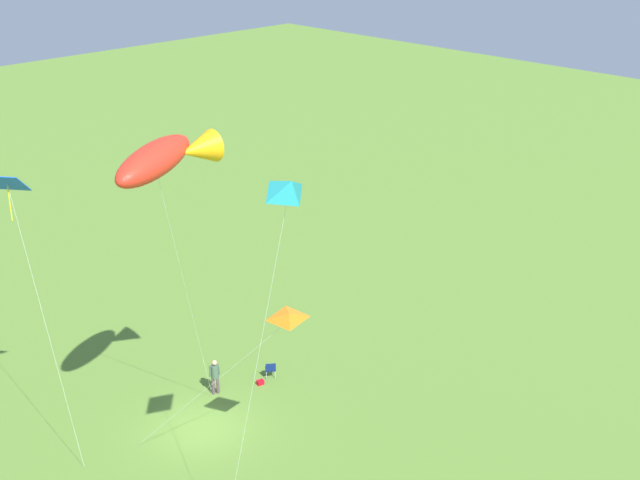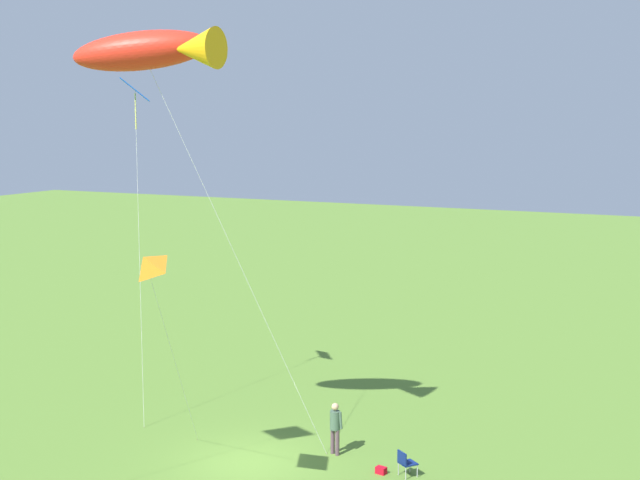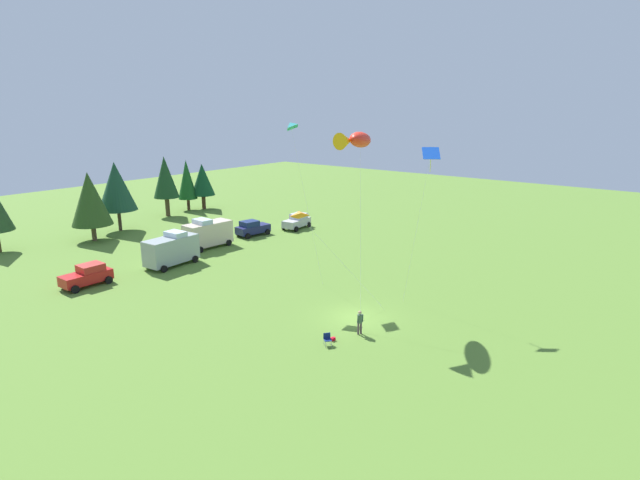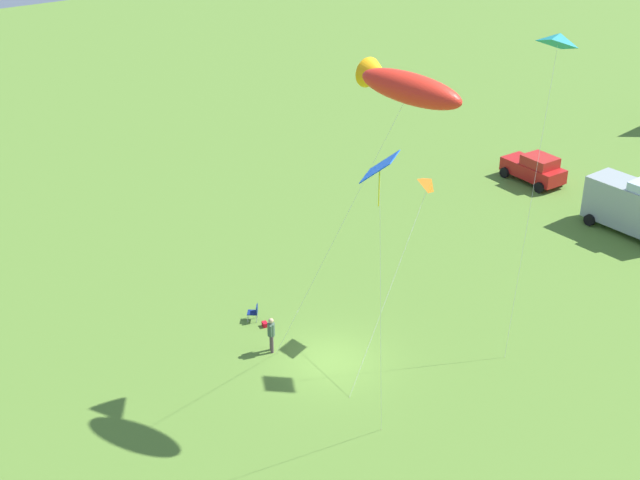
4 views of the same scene
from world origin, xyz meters
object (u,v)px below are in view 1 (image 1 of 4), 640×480
object	(u,v)px
person_kite_flyer	(215,374)
kite_delta_teal	(292,190)
kite_large_fish	(165,158)
kite_delta_orange	(289,319)
kite_diamond_blue	(9,189)
folding_chair	(271,369)
backpack_on_grass	(260,382)

from	to	relation	value
person_kite_flyer	kite_delta_teal	distance (m)	17.57
kite_large_fish	kite_delta_orange	size ratio (longest dim) A/B	1.79
kite_delta_teal	kite_diamond_blue	world-z (taller)	kite_delta_teal
kite_large_fish	kite_delta_teal	distance (m)	7.50
person_kite_flyer	kite_delta_orange	bearing A→B (deg)	-174.82
folding_chair	backpack_on_grass	size ratio (longest dim) A/B	2.56
folding_chair	kite_delta_teal	size ratio (longest dim) A/B	0.06
person_kite_flyer	kite_delta_teal	world-z (taller)	kite_delta_teal
backpack_on_grass	kite_diamond_blue	size ratio (longest dim) A/B	0.03
kite_delta_teal	kite_delta_orange	distance (m)	8.12
person_kite_flyer	folding_chair	xyz separation A→B (m)	(-2.72, 0.74, -0.53)
folding_chair	backpack_on_grass	bearing A→B (deg)	135.74
kite_delta_orange	folding_chair	bearing A→B (deg)	-126.42
person_kite_flyer	folding_chair	size ratio (longest dim) A/B	2.12
kite_large_fish	kite_diamond_blue	size ratio (longest dim) A/B	1.11
person_kite_flyer	kite_delta_teal	xyz separation A→B (m)	(5.24, 10.86, 12.77)
person_kite_flyer	kite_large_fish	distance (m)	13.14
backpack_on_grass	kite_large_fish	xyz separation A→B (m)	(6.27, 2.61, 12.83)
person_kite_flyer	kite_large_fish	bearing A→B (deg)	150.00
kite_delta_orange	backpack_on_grass	bearing A→B (deg)	-122.32
kite_large_fish	kite_delta_teal	xyz separation A→B (m)	(0.93, 7.40, 0.85)
backpack_on_grass	folding_chair	bearing A→B (deg)	-171.67
folding_chair	kite_large_fish	xyz separation A→B (m)	(7.03, 2.72, 12.46)
backpack_on_grass	kite_delta_orange	world-z (taller)	kite_delta_orange
person_kite_flyer	kite_delta_teal	bearing A→B (deg)	175.47
kite_large_fish	kite_delta_orange	distance (m)	7.19
kite_diamond_blue	kite_large_fish	bearing A→B (deg)	133.13
person_kite_flyer	kite_diamond_blue	xyz separation A→B (m)	(8.16, -0.65, 10.70)
person_kite_flyer	backpack_on_grass	distance (m)	2.32
folding_chair	kite_delta_teal	distance (m)	18.52
kite_diamond_blue	kite_delta_teal	bearing A→B (deg)	104.25
person_kite_flyer	kite_delta_teal	size ratio (longest dim) A/B	0.12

